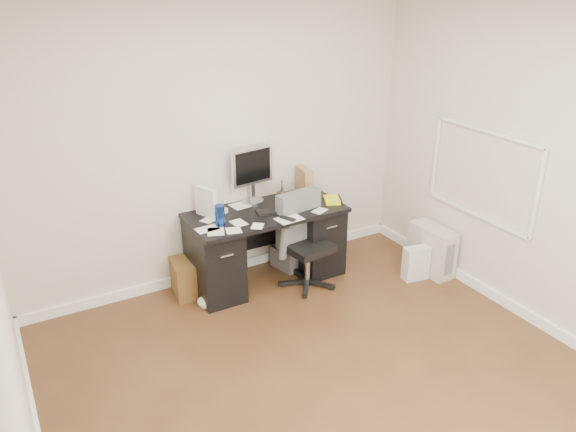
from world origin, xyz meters
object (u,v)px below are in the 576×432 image
object	(u,v)px
office_chair	(308,242)
pc_tower	(431,250)
wicker_basket	(192,277)
desk	(266,244)
lcd_monitor	(252,175)
keyboard	(277,210)

from	to	relation	value
office_chair	pc_tower	size ratio (longest dim) A/B	1.88
office_chair	wicker_basket	distance (m)	1.16
desk	office_chair	bearing A→B (deg)	-43.00
desk	lcd_monitor	bearing A→B (deg)	92.49
lcd_monitor	wicker_basket	xyz separation A→B (m)	(-0.73, -0.14, -0.86)
desk	keyboard	xyz separation A→B (m)	(0.09, -0.06, 0.36)
lcd_monitor	pc_tower	bearing A→B (deg)	-39.77
office_chair	wicker_basket	world-z (taller)	office_chair
keyboard	office_chair	bearing A→B (deg)	-37.26
office_chair	lcd_monitor	bearing A→B (deg)	112.36
desk	wicker_basket	world-z (taller)	desk
lcd_monitor	office_chair	bearing A→B (deg)	-68.63
office_chair	desk	bearing A→B (deg)	129.33
wicker_basket	keyboard	bearing A→B (deg)	-12.72
office_chair	pc_tower	world-z (taller)	office_chair
desk	lcd_monitor	distance (m)	0.69
wicker_basket	office_chair	bearing A→B (deg)	-21.36
desk	office_chair	distance (m)	0.42
desk	pc_tower	distance (m)	1.69
lcd_monitor	pc_tower	distance (m)	1.98
office_chair	pc_tower	xyz separation A→B (m)	(1.24, -0.39, -0.22)
pc_tower	wicker_basket	xyz separation A→B (m)	(-2.28, 0.80, -0.08)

